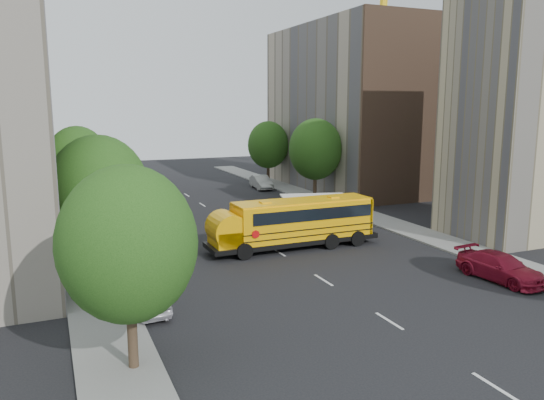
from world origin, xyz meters
TOP-DOWN VIEW (x-y plane):
  - ground at (0.00, 0.00)m, footprint 120.00×120.00m
  - sidewalk_left at (-11.50, 5.00)m, footprint 3.00×80.00m
  - sidewalk_right at (11.50, 5.00)m, footprint 3.00×80.00m
  - lane_markings at (0.00, 10.00)m, footprint 0.15×64.00m
  - building_right_near at (18.00, -4.50)m, footprint 10.00×7.00m
  - building_right_far at (18.00, 20.00)m, footprint 10.00×22.00m
  - building_right_sidewall at (18.00, 9.00)m, footprint 10.10×0.30m
  - street_tree_0 at (-11.00, -14.00)m, footprint 4.80×4.80m
  - street_tree_1 at (-11.00, -4.00)m, footprint 5.12×5.12m
  - street_tree_2 at (-11.00, 14.00)m, footprint 4.99×4.99m
  - street_tree_4 at (11.00, 14.00)m, footprint 5.25×5.25m
  - street_tree_5 at (11.00, 26.00)m, footprint 4.86×4.86m
  - school_bus at (1.19, -1.41)m, footprint 11.68×2.98m
  - safari_truck at (4.63, 2.98)m, footprint 6.49×3.76m
  - parked_car_0 at (-9.60, -8.65)m, footprint 1.87×4.05m
  - parked_car_1 at (-8.80, 13.98)m, footprint 1.57×4.36m
  - parked_car_2 at (-8.80, 20.32)m, footprint 2.48×4.98m
  - parked_car_3 at (8.80, -11.73)m, footprint 2.52×5.20m
  - parked_car_5 at (8.80, 22.84)m, footprint 2.01×4.72m

SIDE VIEW (x-z plane):
  - ground at x=0.00m, z-range 0.00..0.00m
  - lane_markings at x=0.00m, z-range 0.00..0.01m
  - sidewalk_left at x=-11.50m, z-range 0.00..0.12m
  - sidewalk_right at x=11.50m, z-range 0.00..0.12m
  - parked_car_0 at x=-9.60m, z-range 0.00..1.34m
  - parked_car_2 at x=-8.80m, z-range 0.00..1.35m
  - parked_car_1 at x=-8.80m, z-range 0.00..1.43m
  - parked_car_3 at x=8.80m, z-range 0.00..1.46m
  - parked_car_5 at x=8.80m, z-range 0.00..1.51m
  - safari_truck at x=4.63m, z-range 0.08..2.71m
  - school_bus at x=1.19m, z-range 0.19..3.48m
  - street_tree_0 at x=-11.00m, z-range 0.94..8.35m
  - street_tree_5 at x=11.00m, z-range 0.95..8.46m
  - street_tree_2 at x=-11.00m, z-range 0.97..8.68m
  - street_tree_1 at x=-11.00m, z-range 1.00..8.90m
  - street_tree_4 at x=11.00m, z-range 1.02..9.13m
  - building_right_near at x=18.00m, z-range 0.00..17.00m
  - building_right_far at x=18.00m, z-range 0.00..18.00m
  - building_right_sidewall at x=18.00m, z-range 0.00..18.00m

